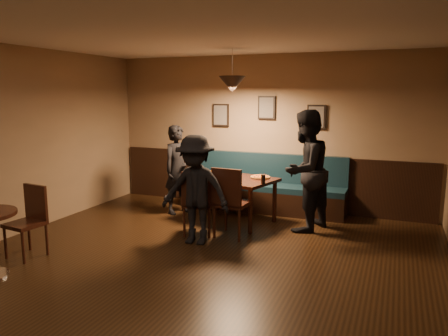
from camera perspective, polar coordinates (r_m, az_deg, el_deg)
name	(u,v)px	position (r m, az deg, el deg)	size (l,w,h in m)	color
floor	(178,279)	(5.13, -6.15, -14.39)	(7.00, 7.00, 0.00)	black
ceiling	(173,25)	(4.73, -6.80, 18.28)	(7.00, 7.00, 0.00)	silver
wall_back	(267,132)	(7.96, 5.67, 4.72)	(6.00, 6.00, 0.00)	#8C704F
wainscot	(265,181)	(8.06, 5.50, -1.68)	(5.88, 0.06, 1.00)	black
booth_bench	(261,183)	(7.81, 4.94, -2.05)	(3.00, 0.60, 1.00)	#0F232D
picture_left	(221,115)	(8.21, -0.43, 7.02)	(0.32, 0.04, 0.42)	black
picture_center	(267,108)	(7.91, 5.66, 7.95)	(0.32, 0.04, 0.42)	black
picture_right	(316,117)	(7.71, 12.12, 6.62)	(0.32, 0.04, 0.42)	black
pendant_lamp	(232,84)	(6.97, 1.10, 11.05)	(0.44, 0.44, 0.25)	black
dining_table	(232,199)	(7.18, 1.05, -4.14)	(1.37, 0.88, 0.73)	black
chair_near_left	(199,202)	(6.50, -3.30, -4.50)	(0.44, 0.44, 0.99)	black
chair_near_right	(232,202)	(6.38, 1.11, -4.46)	(0.47, 0.47, 1.05)	black
diner_left	(178,170)	(7.63, -6.10, -0.20)	(0.57, 0.37, 1.56)	black
diner_right	(305,171)	(6.71, 10.65, -0.37)	(0.91, 0.71, 1.86)	black
diner_front	(195,190)	(6.04, -3.80, -2.91)	(1.00, 0.57, 1.54)	black
pizza_a	(211,173)	(7.35, -1.73, -0.72)	(0.37, 0.37, 0.04)	orange
pizza_b	(230,179)	(6.88, 0.77, -1.45)	(0.37, 0.37, 0.04)	gold
pizza_c	(260,177)	(7.08, 4.81, -1.18)	(0.32, 0.32, 0.04)	orange
soda_glass	(263,179)	(6.63, 5.21, -1.48)	(0.07, 0.07, 0.14)	black
tabasco_bottle	(264,177)	(6.89, 5.30, -1.17)	(0.03, 0.03, 0.11)	#A51505
napkin_a	(206,172)	(7.58, -2.45, -0.55)	(0.13, 0.13, 0.01)	#1F7538
napkin_b	(197,178)	(7.04, -3.63, -1.37)	(0.13, 0.13, 0.01)	#20793F
cutlery_set	(220,181)	(6.82, -0.49, -1.71)	(0.02, 0.21, 0.00)	silver
cafe_chair_far	(25,222)	(6.15, -24.85, -6.55)	(0.41, 0.41, 0.93)	black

